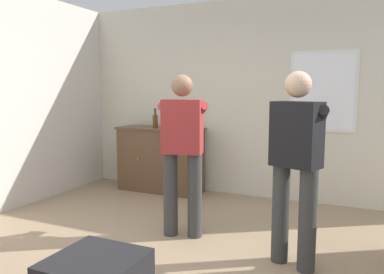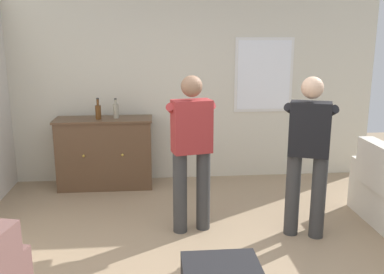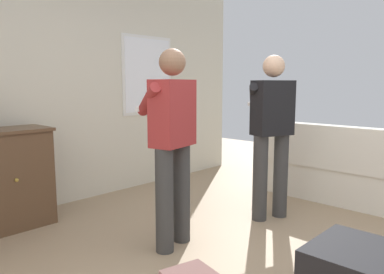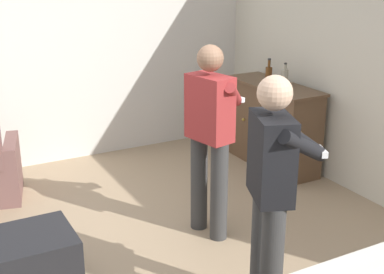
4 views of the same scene
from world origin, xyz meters
TOP-DOWN VIEW (x-y plane):
  - wall_back_with_window at (0.02, 2.66)m, footprint 5.20×0.15m
  - sideboard_cabinet at (-1.30, 2.30)m, footprint 1.31×0.49m
  - bottle_wine_green at (-1.13, 2.31)m, footprint 0.08×0.08m
  - bottle_liquor_amber at (-1.36, 2.26)m, footprint 0.08×0.08m
  - person_standing_left at (-0.23, 0.84)m, footprint 0.55×0.51m
  - person_standing_right at (0.95, 0.61)m, footprint 0.52×0.52m

SIDE VIEW (x-z plane):
  - sideboard_cabinet at x=-1.30m, z-range 0.00..0.97m
  - person_standing_left at x=-0.23m, z-range 0.10..1.78m
  - person_standing_right at x=0.95m, z-range 0.10..1.78m
  - bottle_wine_green at x=-1.13m, z-range 0.94..1.21m
  - bottle_liquor_amber at x=-1.36m, z-range 0.93..1.22m
  - wall_back_with_window at x=0.02m, z-range 0.00..2.80m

